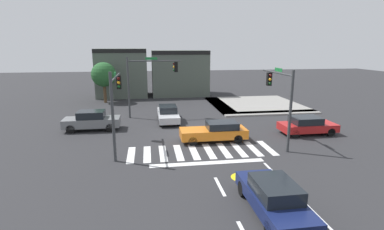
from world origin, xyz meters
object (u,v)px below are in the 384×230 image
(traffic_signal_northwest, at_px, (149,76))
(roadside_tree, at_px, (104,75))
(car_orange, at_px, (215,131))
(car_silver, at_px, (168,114))
(car_red, at_px, (307,125))
(car_navy, at_px, (274,197))
(car_gray, at_px, (92,120))
(traffic_signal_southeast, at_px, (280,92))
(traffic_signal_southwest, at_px, (116,95))

(traffic_signal_northwest, relative_size, roadside_tree, 1.18)
(car_orange, bearing_deg, car_silver, -64.71)
(traffic_signal_northwest, xyz_separation_m, roadside_tree, (-5.31, 8.39, -0.62))
(car_silver, distance_m, roadside_tree, 12.64)
(car_orange, bearing_deg, traffic_signal_northwest, -60.79)
(car_orange, xyz_separation_m, roadside_tree, (-9.86, 16.52, 2.66))
(car_silver, bearing_deg, car_red, 61.76)
(car_navy, height_order, car_gray, car_gray)
(traffic_signal_southeast, bearing_deg, car_navy, 154.99)
(car_red, height_order, car_silver, car_silver)
(traffic_signal_northwest, height_order, car_silver, traffic_signal_northwest)
(traffic_signal_southeast, bearing_deg, traffic_signal_southwest, 87.48)
(car_orange, distance_m, roadside_tree, 19.42)
(traffic_signal_northwest, distance_m, car_red, 14.52)
(traffic_signal_southwest, relative_size, car_navy, 1.19)
(traffic_signal_northwest, distance_m, car_orange, 9.88)
(traffic_signal_southeast, bearing_deg, car_silver, 43.56)
(car_silver, distance_m, car_gray, 6.64)
(car_gray, distance_m, roadside_tree, 12.50)
(traffic_signal_southeast, bearing_deg, traffic_signal_northwest, 42.96)
(traffic_signal_northwest, bearing_deg, traffic_signal_southwest, -103.93)
(traffic_signal_northwest, xyz_separation_m, car_gray, (-4.76, -3.83, -3.20))
(car_gray, relative_size, roadside_tree, 0.91)
(traffic_signal_northwest, bearing_deg, traffic_signal_southeast, -47.04)
(traffic_signal_northwest, bearing_deg, car_gray, -141.19)
(traffic_signal_southwest, bearing_deg, car_gray, 26.95)
(car_red, height_order, car_orange, car_orange)
(traffic_signal_northwest, bearing_deg, car_orange, -60.79)
(traffic_signal_northwest, relative_size, car_gray, 1.29)
(traffic_signal_southeast, height_order, car_red, traffic_signal_southeast)
(traffic_signal_southwest, height_order, car_gray, traffic_signal_southwest)
(traffic_signal_southwest, distance_m, car_navy, 11.67)
(traffic_signal_southwest, height_order, roadside_tree, traffic_signal_southwest)
(car_gray, bearing_deg, car_red, -12.24)
(traffic_signal_southwest, distance_m, car_silver, 8.47)
(car_red, bearing_deg, car_orange, 5.12)
(traffic_signal_southeast, distance_m, car_navy, 9.77)
(car_orange, xyz_separation_m, car_gray, (-9.30, 4.31, 0.08))
(car_red, distance_m, car_navy, 12.61)
(car_silver, height_order, car_orange, car_silver)
(traffic_signal_southeast, relative_size, traffic_signal_northwest, 0.92)
(roadside_tree, bearing_deg, car_navy, -68.95)
(traffic_signal_southwest, bearing_deg, car_red, -84.39)
(traffic_signal_southeast, height_order, car_gray, traffic_signal_southeast)
(traffic_signal_southeast, relative_size, car_red, 1.24)
(traffic_signal_northwest, relative_size, car_orange, 1.21)
(roadside_tree, bearing_deg, traffic_signal_southeast, -51.69)
(traffic_signal_southeast, height_order, car_navy, traffic_signal_southeast)
(traffic_signal_southwest, height_order, car_red, traffic_signal_southwest)
(traffic_signal_northwest, distance_m, car_navy, 18.69)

